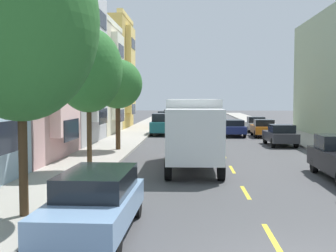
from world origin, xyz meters
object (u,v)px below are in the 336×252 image
at_px(street_tree_third, 118,84).
at_px(moving_navy_sedan, 234,128).
at_px(parked_hatchback_orange, 263,128).
at_px(street_tree_nearest, 20,21).
at_px(delivery_box_truck, 193,129).
at_px(parked_suv_red, 172,117).
at_px(parked_suv_teal, 163,124).
at_px(parked_hatchback_silver, 255,124).
at_px(parked_suv_champagne, 167,120).
at_px(street_tree_second, 89,70).
at_px(parked_wagon_sky, 95,201).
at_px(parked_hatchback_charcoal, 280,135).

distance_m(street_tree_third, moving_navy_sedan, 14.54).
bearing_deg(parked_hatchback_orange, street_tree_nearest, -111.99).
height_order(street_tree_third, delivery_box_truck, street_tree_third).
bearing_deg(delivery_box_truck, parked_suv_red, 94.20).
distance_m(delivery_box_truck, parked_suv_red, 33.16).
bearing_deg(street_tree_third, parked_suv_teal, 81.15).
bearing_deg(street_tree_nearest, parked_hatchback_silver, 71.30).
bearing_deg(parked_suv_champagne, parked_hatchback_orange, -46.00).
distance_m(street_tree_third, parked_hatchback_silver, 19.89).
bearing_deg(moving_navy_sedan, parked_hatchback_orange, -13.27).
relative_size(street_tree_second, parked_suv_teal, 1.30).
relative_size(parked_suv_champagne, moving_navy_sedan, 1.07).
distance_m(delivery_box_truck, parked_hatchback_silver, 23.37).
distance_m(parked_hatchback_orange, parked_wagon_sky, 28.67).
relative_size(parked_suv_champagne, parked_suv_red, 1.00).
xyz_separation_m(street_tree_third, parked_wagon_sky, (2.16, -16.45, -3.35)).
bearing_deg(delivery_box_truck, parked_suv_teal, 97.98).
bearing_deg(street_tree_nearest, parked_suv_champagne, 86.90).
distance_m(parked_suv_teal, moving_navy_sedan, 6.34).
xyz_separation_m(delivery_box_truck, parked_hatchback_charcoal, (6.08, 9.94, -1.11)).
bearing_deg(parked_hatchback_charcoal, parked_suv_teal, 134.60).
bearing_deg(parked_suv_red, delivery_box_truck, -85.80).
bearing_deg(street_tree_nearest, street_tree_third, 90.00).
bearing_deg(parked_suv_teal, parked_hatchback_orange, -11.05).
bearing_deg(street_tree_second, delivery_box_truck, 19.04).
bearing_deg(street_tree_second, street_tree_third, 90.00).
height_order(street_tree_second, parked_suv_champagne, street_tree_second).
bearing_deg(street_tree_third, parked_hatchback_orange, 45.74).
xyz_separation_m(parked_hatchback_charcoal, parked_hatchback_silver, (0.10, 12.57, 0.00)).
height_order(parked_hatchback_orange, parked_suv_champagne, parked_suv_champagne).
bearing_deg(street_tree_third, parked_wagon_sky, -82.53).
relative_size(parked_suv_champagne, parked_suv_teal, 1.00).
bearing_deg(street_tree_nearest, parked_hatchback_orange, 68.01).
bearing_deg(parked_hatchback_charcoal, parked_wagon_sky, -112.81).
bearing_deg(delivery_box_truck, moving_navy_sedan, 78.47).
bearing_deg(parked_hatchback_silver, parked_suv_champagne, 157.82).
distance_m(parked_suv_teal, parked_wagon_sky, 29.08).
height_order(street_tree_nearest, parked_hatchback_charcoal, street_tree_nearest).
distance_m(parked_suv_champagne, parked_suv_teal, 7.35).
xyz_separation_m(parked_suv_teal, parked_suv_red, (0.21, 14.28, 0.00)).
distance_m(street_tree_second, parked_suv_champagne, 28.00).
bearing_deg(parked_hatchback_charcoal, parked_hatchback_orange, 90.15).
bearing_deg(parked_suv_champagne, parked_hatchback_silver, -22.18).
height_order(parked_hatchback_charcoal, parked_hatchback_silver, same).
bearing_deg(parked_suv_champagne, street_tree_second, -93.96).
bearing_deg(street_tree_third, street_tree_second, -90.00).
relative_size(parked_hatchback_orange, parked_suv_champagne, 0.84).
xyz_separation_m(parked_wagon_sky, moving_navy_sedan, (6.04, 27.96, -0.05)).
height_order(street_tree_third, parked_hatchback_silver, street_tree_third).
bearing_deg(street_tree_second, parked_suv_champagne, 86.04).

